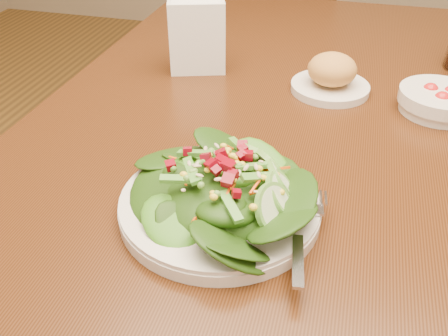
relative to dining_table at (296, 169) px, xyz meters
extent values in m
cube|color=#452411|center=(0.00, 0.00, 0.08)|extent=(0.90, 1.40, 0.04)
cylinder|color=#361E10|center=(-0.39, 0.64, -0.29)|extent=(0.07, 0.07, 0.71)
cube|color=#361E10|center=(-0.23, 1.16, -0.17)|extent=(0.47, 0.47, 0.04)
cylinder|color=#361E10|center=(-0.03, 1.36, -0.42)|extent=(0.04, 0.04, 0.46)
cylinder|color=#361E10|center=(-0.43, 1.36, -0.42)|extent=(0.04, 0.04, 0.46)
cylinder|color=#361E10|center=(-0.03, 0.96, -0.42)|extent=(0.04, 0.04, 0.46)
cylinder|color=#361E10|center=(-0.43, 0.96, -0.42)|extent=(0.04, 0.04, 0.46)
cylinder|color=silver|center=(-0.07, -0.27, 0.11)|extent=(0.25, 0.25, 0.02)
ellipsoid|color=black|center=(-0.07, -0.27, 0.14)|extent=(0.17, 0.17, 0.04)
cube|color=silver|center=(0.04, -0.30, 0.12)|extent=(0.05, 0.18, 0.01)
cylinder|color=silver|center=(0.04, 0.12, 0.11)|extent=(0.14, 0.14, 0.01)
ellipsoid|color=#B57534|center=(0.04, 0.12, 0.14)|extent=(0.09, 0.09, 0.06)
cylinder|color=silver|center=(0.22, 0.09, 0.12)|extent=(0.14, 0.14, 0.04)
sphere|color=red|center=(0.20, 0.10, 0.13)|extent=(0.03, 0.03, 0.03)
sphere|color=red|center=(0.22, 0.07, 0.13)|extent=(0.03, 0.03, 0.03)
cube|color=white|center=(-0.23, 0.15, 0.17)|extent=(0.12, 0.09, 0.14)
cube|color=white|center=(-0.23, 0.15, 0.18)|extent=(0.10, 0.07, 0.12)
camera|label=1|loc=(0.07, -0.74, 0.51)|focal=40.00mm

